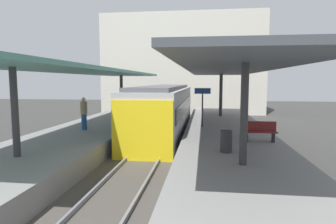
% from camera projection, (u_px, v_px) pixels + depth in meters
% --- Properties ---
extents(ground_plane, '(80.00, 80.00, 0.00)m').
position_uv_depth(ground_plane, '(152.00, 153.00, 14.31)').
color(ground_plane, '#383835').
extents(platform_left, '(4.40, 28.00, 1.00)m').
position_uv_depth(platform_left, '(79.00, 141.00, 14.74)').
color(platform_left, gray).
rests_on(platform_left, ground_plane).
extents(platform_right, '(4.40, 28.00, 1.00)m').
position_uv_depth(platform_right, '(229.00, 145.00, 13.78)').
color(platform_right, gray).
rests_on(platform_right, ground_plane).
extents(track_ballast, '(3.20, 28.00, 0.20)m').
position_uv_depth(track_ballast, '(152.00, 151.00, 14.30)').
color(track_ballast, '#4C4742').
rests_on(track_ballast, ground_plane).
extents(rail_near_side, '(0.08, 28.00, 0.14)m').
position_uv_depth(rail_near_side, '(138.00, 147.00, 14.37)').
color(rail_near_side, slate).
rests_on(rail_near_side, track_ballast).
extents(rail_far_side, '(0.08, 28.00, 0.14)m').
position_uv_depth(rail_far_side, '(166.00, 148.00, 14.19)').
color(rail_far_side, slate).
rests_on(rail_far_side, track_ballast).
extents(commuter_train, '(2.78, 13.97, 3.10)m').
position_uv_depth(commuter_train, '(165.00, 110.00, 18.85)').
color(commuter_train, '#ADADB2').
rests_on(commuter_train, track_ballast).
extents(canopy_left, '(4.18, 21.00, 3.22)m').
position_uv_depth(canopy_left, '(88.00, 72.00, 15.73)').
color(canopy_left, '#333335').
rests_on(canopy_left, platform_left).
extents(canopy_right, '(4.18, 21.00, 3.30)m').
position_uv_depth(canopy_right, '(228.00, 70.00, 14.77)').
color(canopy_right, '#333335').
rests_on(canopy_right, platform_right).
extents(platform_bench, '(1.40, 0.41, 0.86)m').
position_uv_depth(platform_bench, '(260.00, 131.00, 12.28)').
color(platform_bench, black).
rests_on(platform_bench, platform_right).
extents(platform_sign, '(0.90, 0.08, 2.21)m').
position_uv_depth(platform_sign, '(203.00, 99.00, 16.05)').
color(platform_sign, '#262628').
rests_on(platform_sign, platform_right).
extents(litter_bin, '(0.44, 0.44, 0.80)m').
position_uv_depth(litter_bin, '(226.00, 141.00, 10.42)').
color(litter_bin, '#2D2D30').
rests_on(litter_bin, platform_right).
extents(passenger_near_bench, '(0.36, 0.36, 1.73)m').
position_uv_depth(passenger_near_bench, '(84.00, 113.00, 15.22)').
color(passenger_near_bench, navy).
rests_on(passenger_near_bench, platform_left).
extents(station_building_backdrop, '(18.00, 6.00, 11.00)m').
position_uv_depth(station_building_backdrop, '(183.00, 65.00, 33.44)').
color(station_building_backdrop, beige).
rests_on(station_building_backdrop, ground_plane).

